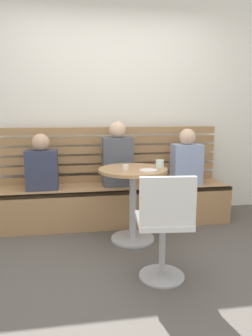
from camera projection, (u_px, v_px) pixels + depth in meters
name	position (u px, v px, depth m)	size (l,w,h in m)	color
ground	(130.00, 274.00, 2.51)	(8.00, 8.00, 0.00)	#514C47
back_wall	(108.00, 98.00, 3.84)	(5.20, 0.10, 2.90)	white
booth_bench	(113.00, 204.00, 3.63)	(2.70, 0.52, 0.44)	#A87C51
booth_backrest	(110.00, 154.00, 3.76)	(2.65, 0.04, 0.67)	#9A7249
cafe_table	(133.00, 190.00, 3.09)	(0.68, 0.68, 0.74)	#ADADB2
white_chair	(164.00, 224.00, 2.32)	(0.44, 0.44, 0.85)	#ADADB2
person_adult	(118.00, 157.00, 3.57)	(0.34, 0.22, 0.74)	#4C515B
person_child_left	(187.00, 160.00, 3.66)	(0.34, 0.22, 0.65)	#8C9EC6
person_child_middle	(42.00, 165.00, 3.41)	(0.34, 0.22, 0.62)	#333851
cup_glass_short	(160.00, 164.00, 3.08)	(0.08, 0.08, 0.08)	silver
cup_espresso_small	(126.00, 168.00, 2.94)	(0.06, 0.06, 0.06)	silver
plate_small	(148.00, 170.00, 2.93)	(0.17, 0.17, 0.01)	white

